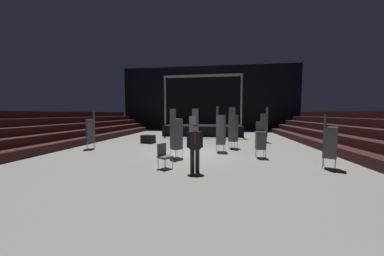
{
  "coord_description": "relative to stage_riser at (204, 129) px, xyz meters",
  "views": [
    {
      "loc": [
        1.67,
        -10.05,
        2.09
      ],
      "look_at": [
        0.31,
        -0.75,
        1.4
      ],
      "focal_mm": 18.45,
      "sensor_mm": 36.0,
      "label": 1
    }
  ],
  "objects": [
    {
      "name": "chair_stack_mid_centre",
      "position": [
        0.06,
        -7.45,
        0.64
      ],
      "size": [
        0.54,
        0.54,
        2.39
      ],
      "rotation": [
        0.0,
        0.0,
        2.87
      ],
      "color": "#B2B5BA",
      "rests_on": "ground_plane"
    },
    {
      "name": "ground_plane",
      "position": [
        0.0,
        -9.22,
        -0.61
      ],
      "size": [
        22.0,
        30.0,
        0.1
      ],
      "primitive_type": "cube",
      "color": "slate"
    },
    {
      "name": "chair_stack_rear_left",
      "position": [
        3.55,
        -9.65,
        0.3
      ],
      "size": [
        0.45,
        0.45,
        1.71
      ],
      "rotation": [
        0.0,
        0.0,
        3.12
      ],
      "color": "#B2B5BA",
      "rests_on": "ground_plane"
    },
    {
      "name": "loose_chair_near_man",
      "position": [
        -0.47,
        -12.08,
        -0.02
      ],
      "size": [
        0.61,
        0.61,
        0.95
      ],
      "rotation": [
        0.0,
        0.0,
        4.13
      ],
      "color": "#B2B5BA",
      "rests_on": "ground_plane"
    },
    {
      "name": "equipment_road_case",
      "position": [
        -3.42,
        -5.98,
        -0.28
      ],
      "size": [
        1.01,
        0.79,
        0.56
      ],
      "primitive_type": "cube",
      "rotation": [
        0.0,
        0.0,
        -0.23
      ],
      "color": "black",
      "rests_on": "ground_plane"
    },
    {
      "name": "stage_riser",
      "position": [
        0.0,
        0.0,
        0.0
      ],
      "size": [
        7.38,
        3.56,
        5.55
      ],
      "color": "black",
      "rests_on": "ground_plane"
    },
    {
      "name": "chair_stack_mid_left",
      "position": [
        1.68,
        -8.42,
        0.68
      ],
      "size": [
        0.53,
        0.53,
        2.48
      ],
      "rotation": [
        0.0,
        0.0,
        4.49
      ],
      "color": "#B2B5BA",
      "rests_on": "ground_plane"
    },
    {
      "name": "bleacher_bank_right",
      "position": [
        9.12,
        -8.22,
        0.57
      ],
      "size": [
        3.75,
        24.0,
        2.25
      ],
      "rotation": [
        0.0,
        0.0,
        -1.57
      ],
      "color": "black",
      "rests_on": "ground_plane"
    },
    {
      "name": "bleacher_bank_left",
      "position": [
        -9.12,
        -8.22,
        0.57
      ],
      "size": [
        3.75,
        24.0,
        2.25
      ],
      "rotation": [
        0.0,
        0.0,
        1.57
      ],
      "color": "black",
      "rests_on": "ground_plane"
    },
    {
      "name": "chair_stack_rear_centre",
      "position": [
        -0.4,
        -10.24,
        0.59
      ],
      "size": [
        0.62,
        0.62,
        2.31
      ],
      "rotation": [
        0.0,
        0.0,
        5.58
      ],
      "color": "#B2B5BA",
      "rests_on": "ground_plane"
    },
    {
      "name": "chair_stack_front_right",
      "position": [
        2.42,
        -7.17,
        0.68
      ],
      "size": [
        0.6,
        0.6,
        2.48
      ],
      "rotation": [
        0.0,
        0.0,
        5.77
      ],
      "color": "#B2B5BA",
      "rests_on": "ground_plane"
    },
    {
      "name": "chair_stack_rear_right",
      "position": [
        5.78,
        -11.19,
        0.47
      ],
      "size": [
        0.6,
        0.6,
        2.05
      ],
      "rotation": [
        0.0,
        0.0,
        4.2
      ],
      "color": "#B2B5BA",
      "rests_on": "ground_plane"
    },
    {
      "name": "chair_stack_front_left",
      "position": [
        -5.96,
        -8.64,
        0.55
      ],
      "size": [
        0.62,
        0.62,
        2.22
      ],
      "rotation": [
        0.0,
        0.0,
        2.34
      ],
      "color": "#B2B5BA",
      "rests_on": "ground_plane"
    },
    {
      "name": "arena_end_wall",
      "position": [
        0.0,
        5.78,
        3.44
      ],
      "size": [
        22.0,
        0.3,
        8.0
      ],
      "primitive_type": "cube",
      "color": "black",
      "rests_on": "ground_plane"
    },
    {
      "name": "man_with_tie",
      "position": [
        0.78,
        -12.48,
        0.43
      ],
      "size": [
        0.57,
        0.29,
        1.74
      ],
      "rotation": [
        0.0,
        0.0,
        3.3
      ],
      "color": "black",
      "rests_on": "ground_plane"
    },
    {
      "name": "chair_stack_mid_right",
      "position": [
        4.82,
        -4.22,
        0.72
      ],
      "size": [
        0.46,
        0.46,
        2.56
      ],
      "rotation": [
        0.0,
        0.0,
        1.61
      ],
      "color": "#B2B5BA",
      "rests_on": "ground_plane"
    }
  ]
}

